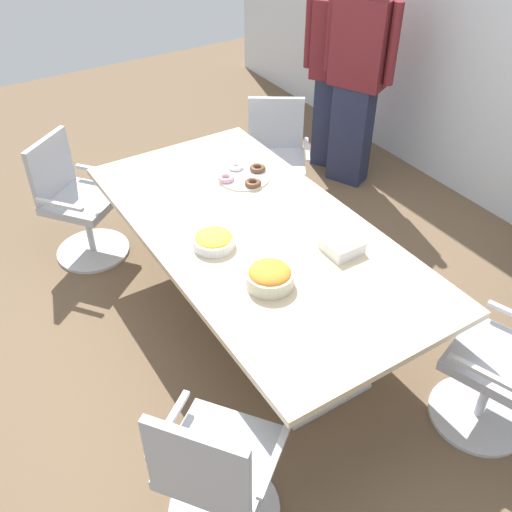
# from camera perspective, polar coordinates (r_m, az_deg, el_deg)

# --- Properties ---
(ground_plane) EXTENTS (10.00, 10.00, 0.01)m
(ground_plane) POSITION_cam_1_polar(r_m,az_deg,el_deg) (3.86, 0.00, -6.47)
(ground_plane) COLOR brown
(conference_table) EXTENTS (2.40, 1.20, 0.75)m
(conference_table) POSITION_cam_1_polar(r_m,az_deg,el_deg) (3.45, 0.00, 0.98)
(conference_table) COLOR #CCB793
(conference_table) RESTS_ON ground
(office_chair_0) EXTENTS (0.68, 0.68, 0.91)m
(office_chair_0) POSITION_cam_1_polar(r_m,az_deg,el_deg) (3.29, 23.38, -10.50)
(office_chair_0) COLOR silver
(office_chair_0) RESTS_ON ground
(office_chair_1) EXTENTS (0.75, 0.75, 0.91)m
(office_chair_1) POSITION_cam_1_polar(r_m,az_deg,el_deg) (4.71, 1.90, 8.92)
(office_chair_1) COLOR silver
(office_chair_1) RESTS_ON ground
(office_chair_2) EXTENTS (0.76, 0.76, 0.91)m
(office_chair_2) POSITION_cam_1_polar(r_m,az_deg,el_deg) (4.39, -17.16, 4.74)
(office_chair_2) COLOR silver
(office_chair_2) RESTS_ON ground
(office_chair_3) EXTENTS (0.76, 0.76, 0.91)m
(office_chair_3) POSITION_cam_1_polar(r_m,az_deg,el_deg) (2.70, -3.89, -20.69)
(office_chair_3) COLOR silver
(office_chair_3) RESTS_ON ground
(person_standing_0) EXTENTS (0.55, 0.43, 1.72)m
(person_standing_0) POSITION_cam_1_polar(r_m,az_deg,el_deg) (5.25, 7.99, 17.69)
(person_standing_0) COLOR #232842
(person_standing_0) RESTS_ON ground
(person_standing_1) EXTENTS (0.59, 0.38, 1.83)m
(person_standing_1) POSITION_cam_1_polar(r_m,az_deg,el_deg) (4.97, 9.96, 17.16)
(person_standing_1) COLOR #232842
(person_standing_1) RESTS_ON ground
(snack_bowl_chips_yellow) EXTENTS (0.24, 0.24, 0.09)m
(snack_bowl_chips_yellow) POSITION_cam_1_polar(r_m,az_deg,el_deg) (3.23, -4.19, 1.60)
(snack_bowl_chips_yellow) COLOR white
(snack_bowl_chips_yellow) RESTS_ON conference_table
(snack_bowl_chips_orange) EXTENTS (0.25, 0.25, 0.12)m
(snack_bowl_chips_orange) POSITION_cam_1_polar(r_m,az_deg,el_deg) (2.95, 1.36, -1.99)
(snack_bowl_chips_orange) COLOR beige
(snack_bowl_chips_orange) RESTS_ON conference_table
(donut_platter) EXTENTS (0.35, 0.35, 0.04)m
(donut_platter) POSITION_cam_1_polar(r_m,az_deg,el_deg) (3.85, -1.25, 7.93)
(donut_platter) COLOR white
(donut_platter) RESTS_ON conference_table
(napkin_pile) EXTENTS (0.19, 0.19, 0.07)m
(napkin_pile) POSITION_cam_1_polar(r_m,az_deg,el_deg) (3.22, 8.46, 1.04)
(napkin_pile) COLOR white
(napkin_pile) RESTS_ON conference_table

